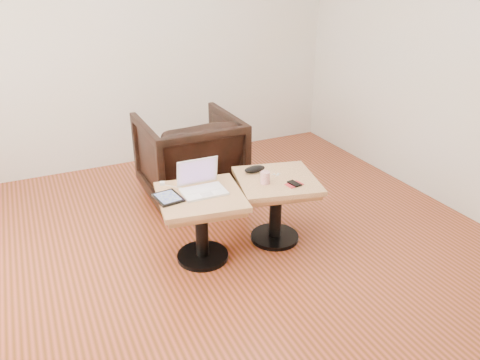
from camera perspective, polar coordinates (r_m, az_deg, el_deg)
name	(u,v)px	position (r m, az deg, el deg)	size (l,w,h in m)	color
room_shell	(215,83)	(2.90, -3.10, 11.75)	(4.52, 4.52, 2.71)	#592D10
side_table_left	(201,211)	(3.36, -4.78, -3.77)	(0.67, 0.67, 0.53)	black
side_table_right	(276,194)	(3.60, 4.43, -1.72)	(0.70, 0.70, 0.53)	black
laptop	(202,185)	(3.34, -4.70, -0.60)	(0.31, 0.25, 0.22)	white
tablet	(168,198)	(3.26, -8.80, -2.15)	(0.19, 0.23, 0.02)	black
charging_adapter	(162,183)	(3.47, -9.46, -0.41)	(0.04, 0.04, 0.02)	white
glasses_case	(255,169)	(3.63, 1.81, 1.34)	(0.17, 0.08, 0.05)	black
striped_cup	(265,178)	(3.44, 3.08, 0.30)	(0.07, 0.07, 0.09)	#C74152
earbuds_tangle	(276,174)	(3.59, 4.47, 0.70)	(0.07, 0.05, 0.01)	white
phone_on_sleeve	(294,184)	(3.45, 6.63, -0.48)	(0.13, 0.11, 0.01)	#A4132D
armchair	(190,157)	(4.32, -6.17, 2.83)	(0.84, 0.87, 0.79)	black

